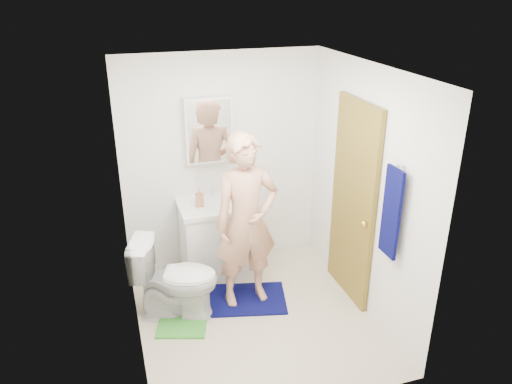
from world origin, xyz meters
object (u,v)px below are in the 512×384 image
soap_dispenser (200,197)px  toothbrush_cup (237,194)px  medicine_cabinet (208,130)px  towel (391,213)px  toilet (176,278)px  man (246,222)px  vanity_cabinet (217,240)px

soap_dispenser → toothbrush_cup: size_ratio=1.64×
medicine_cabinet → towel: medicine_cabinet is taller
towel → toilet: size_ratio=0.97×
man → toilet: bearing=177.0°
towel → man: bearing=139.6°
medicine_cabinet → toothbrush_cup: medicine_cabinet is taller
toothbrush_cup → man: size_ratio=0.07×
medicine_cabinet → man: 1.10m
man → towel: bearing=-44.5°
vanity_cabinet → man: bearing=-75.4°
medicine_cabinet → toilet: 1.57m
vanity_cabinet → toothbrush_cup: 0.56m
vanity_cabinet → toilet: (-0.56, -0.63, 0.01)m
toilet → man: bearing=-69.8°
towel → toilet: bearing=153.8°
vanity_cabinet → soap_dispenser: 0.58m
towel → man: size_ratio=0.45×
vanity_cabinet → man: (0.16, -0.62, 0.50)m
vanity_cabinet → man: 0.81m
towel → soap_dispenser: (-1.35, 1.47, -0.30)m
medicine_cabinet → toothbrush_cup: bearing=-32.5°
vanity_cabinet → toilet: bearing=-131.4°
towel → soap_dispenser: towel is taller
vanity_cabinet → medicine_cabinet: bearing=90.0°
vanity_cabinet → toothbrush_cup: (0.26, 0.06, 0.50)m
medicine_cabinet → toothbrush_cup: (0.26, -0.16, -0.70)m
medicine_cabinet → toilet: size_ratio=0.85×
toilet → toothbrush_cup: toothbrush_cup is taller
toilet → soap_dispenser: bearing=-12.7°
soap_dispenser → man: 0.69m
toilet → soap_dispenser: 0.90m
towel → medicine_cabinet: bearing=124.6°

